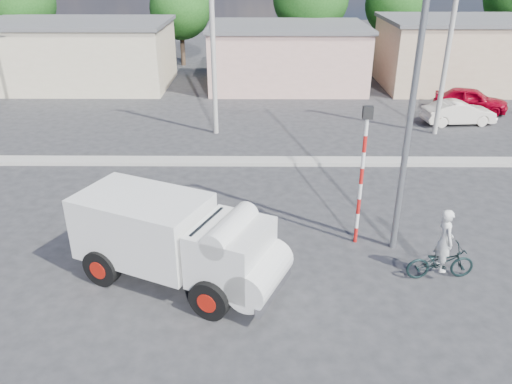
{
  "coord_description": "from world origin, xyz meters",
  "views": [
    {
      "loc": [
        0.19,
        -11.97,
        8.15
      ],
      "look_at": [
        0.08,
        2.37,
        1.3
      ],
      "focal_mm": 35.0,
      "sensor_mm": 36.0,
      "label": 1
    }
  ],
  "objects_px": {
    "traffic_pole": "(363,165)",
    "streetlight": "(408,87)",
    "cyclist": "(443,249)",
    "bicycle": "(440,262)",
    "car_red": "(471,100)",
    "car_cream": "(459,113)",
    "truck": "(178,240)"
  },
  "relations": [
    {
      "from": "traffic_pole",
      "to": "streetlight",
      "type": "relative_size",
      "value": 0.48
    },
    {
      "from": "car_cream",
      "to": "car_red",
      "type": "height_order",
      "value": "car_red"
    },
    {
      "from": "car_cream",
      "to": "car_red",
      "type": "xyz_separation_m",
      "value": [
        1.5,
        2.35,
        0.07
      ]
    },
    {
      "from": "streetlight",
      "to": "cyclist",
      "type": "bearing_deg",
      "value": -56.89
    },
    {
      "from": "car_red",
      "to": "streetlight",
      "type": "xyz_separation_m",
      "value": [
        -8.04,
        -14.72,
        4.28
      ]
    },
    {
      "from": "cyclist",
      "to": "streetlight",
      "type": "xyz_separation_m",
      "value": [
        -1.04,
        1.6,
        4.05
      ]
    },
    {
      "from": "truck",
      "to": "streetlight",
      "type": "relative_size",
      "value": 0.67
    },
    {
      "from": "cyclist",
      "to": "traffic_pole",
      "type": "xyz_separation_m",
      "value": [
        -1.98,
        1.9,
        1.69
      ]
    },
    {
      "from": "bicycle",
      "to": "traffic_pole",
      "type": "relative_size",
      "value": 0.43
    },
    {
      "from": "cyclist",
      "to": "car_cream",
      "type": "distance_m",
      "value": 15.01
    },
    {
      "from": "traffic_pole",
      "to": "cyclist",
      "type": "bearing_deg",
      "value": -43.77
    },
    {
      "from": "car_cream",
      "to": "streetlight",
      "type": "height_order",
      "value": "streetlight"
    },
    {
      "from": "cyclist",
      "to": "bicycle",
      "type": "bearing_deg",
      "value": -0.0
    },
    {
      "from": "bicycle",
      "to": "car_cream",
      "type": "distance_m",
      "value": 15.01
    },
    {
      "from": "car_cream",
      "to": "cyclist",
      "type": "bearing_deg",
      "value": 152.74
    },
    {
      "from": "cyclist",
      "to": "car_red",
      "type": "distance_m",
      "value": 17.76
    },
    {
      "from": "cyclist",
      "to": "traffic_pole",
      "type": "bearing_deg",
      "value": 41.62
    },
    {
      "from": "bicycle",
      "to": "streetlight",
      "type": "height_order",
      "value": "streetlight"
    },
    {
      "from": "traffic_pole",
      "to": "bicycle",
      "type": "bearing_deg",
      "value": -43.77
    },
    {
      "from": "bicycle",
      "to": "cyclist",
      "type": "xyz_separation_m",
      "value": [
        0.0,
        0.0,
        0.41
      ]
    },
    {
      "from": "truck",
      "to": "cyclist",
      "type": "relative_size",
      "value": 3.33
    },
    {
      "from": "car_red",
      "to": "bicycle",
      "type": "bearing_deg",
      "value": 175.99
    },
    {
      "from": "cyclist",
      "to": "traffic_pole",
      "type": "distance_m",
      "value": 3.22
    },
    {
      "from": "traffic_pole",
      "to": "streetlight",
      "type": "bearing_deg",
      "value": -17.73
    },
    {
      "from": "bicycle",
      "to": "traffic_pole",
      "type": "distance_m",
      "value": 3.45
    },
    {
      "from": "car_red",
      "to": "traffic_pole",
      "type": "height_order",
      "value": "traffic_pole"
    },
    {
      "from": "traffic_pole",
      "to": "streetlight",
      "type": "distance_m",
      "value": 2.56
    },
    {
      "from": "truck",
      "to": "car_red",
      "type": "distance_m",
      "value": 21.76
    },
    {
      "from": "truck",
      "to": "traffic_pole",
      "type": "bearing_deg",
      "value": 46.49
    },
    {
      "from": "traffic_pole",
      "to": "streetlight",
      "type": "height_order",
      "value": "streetlight"
    },
    {
      "from": "car_red",
      "to": "traffic_pole",
      "type": "relative_size",
      "value": 0.91
    },
    {
      "from": "bicycle",
      "to": "streetlight",
      "type": "bearing_deg",
      "value": 28.51
    }
  ]
}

